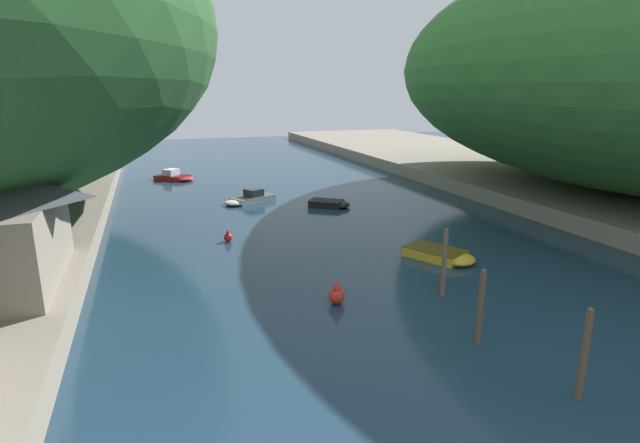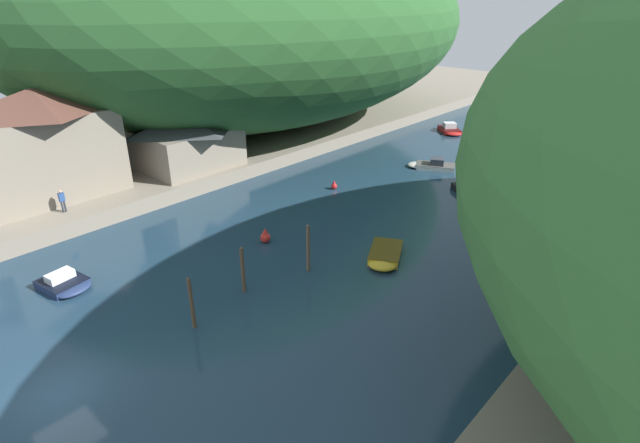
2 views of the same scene
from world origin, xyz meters
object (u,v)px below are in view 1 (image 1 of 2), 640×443
at_px(boat_yellow_tender, 175,177).
at_px(boat_navy_launch, 249,199).
at_px(boat_far_upstream, 442,255).
at_px(boat_small_dinghy, 331,204).
at_px(channel_buoy_far, 337,295).
at_px(channel_buoy_near, 228,237).

bearing_deg(boat_yellow_tender, boat_navy_launch, 64.51).
height_order(boat_far_upstream, boat_small_dinghy, boat_far_upstream).
distance_m(boat_far_upstream, boat_small_dinghy, 14.01).
xyz_separation_m(boat_far_upstream, boat_small_dinghy, (-1.36, 13.95, -0.02)).
xyz_separation_m(boat_navy_launch, boat_yellow_tender, (-5.15, 12.92, 0.01)).
bearing_deg(boat_small_dinghy, channel_buoy_far, 17.01).
distance_m(boat_navy_launch, channel_buoy_near, 11.02).
distance_m(channel_buoy_near, channel_buoy_far, 11.12).
relative_size(channel_buoy_near, channel_buoy_far, 0.73).
bearing_deg(boat_small_dinghy, boat_yellow_tender, -110.13).
bearing_deg(boat_far_upstream, boat_small_dinghy, -112.74).
distance_m(boat_navy_launch, boat_yellow_tender, 13.91).
relative_size(boat_small_dinghy, channel_buoy_far, 3.36).
height_order(boat_small_dinghy, channel_buoy_far, channel_buoy_far).
distance_m(boat_navy_launch, channel_buoy_far, 21.21).
bearing_deg(channel_buoy_near, boat_far_upstream, -34.20).
xyz_separation_m(boat_yellow_tender, channel_buoy_far, (4.87, -34.12, 0.08)).
bearing_deg(boat_small_dinghy, channel_buoy_near, -17.19).
xyz_separation_m(boat_small_dinghy, channel_buoy_far, (-6.14, -17.47, 0.16)).
height_order(channel_buoy_near, channel_buoy_far, channel_buoy_far).
distance_m(boat_yellow_tender, channel_buoy_far, 34.47).
bearing_deg(boat_yellow_tender, boat_far_upstream, 64.78).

